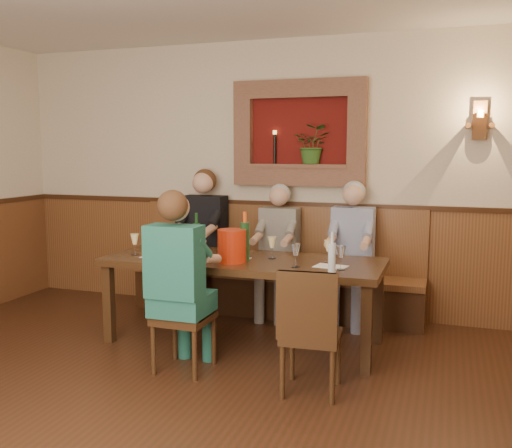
% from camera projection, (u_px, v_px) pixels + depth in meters
% --- Properties ---
extents(ground_plane, '(6.00, 6.00, 0.00)m').
position_uv_depth(ground_plane, '(134.00, 444.00, 3.29)').
color(ground_plane, '#351D0E').
rests_on(ground_plane, ground).
extents(room_shell, '(6.04, 6.04, 2.82)m').
position_uv_depth(room_shell, '(124.00, 112.00, 3.04)').
color(room_shell, beige).
rests_on(room_shell, ground).
extents(wainscoting, '(6.02, 6.02, 1.15)m').
position_uv_depth(wainscoting, '(131.00, 346.00, 3.21)').
color(wainscoting, brown).
rests_on(wainscoting, ground).
extents(wall_niche, '(1.36, 0.30, 1.06)m').
position_uv_depth(wall_niche, '(303.00, 138.00, 5.74)').
color(wall_niche, '#59100C').
rests_on(wall_niche, ground).
extents(wall_sconce, '(0.25, 0.20, 0.35)m').
position_uv_depth(wall_sconce, '(480.00, 121.00, 5.18)').
color(wall_sconce, brown).
rests_on(wall_sconce, ground).
extents(dining_table, '(2.40, 0.90, 0.75)m').
position_uv_depth(dining_table, '(243.00, 267.00, 4.94)').
color(dining_table, black).
rests_on(dining_table, ground).
extents(bench, '(3.00, 0.45, 1.11)m').
position_uv_depth(bench, '(275.00, 282.00, 5.87)').
color(bench, '#381E0F').
rests_on(bench, ground).
extents(chair_near_left, '(0.41, 0.41, 0.90)m').
position_uv_depth(chair_near_left, '(183.00, 337.00, 4.36)').
color(chair_near_left, black).
rests_on(chair_near_left, ground).
extents(chair_near_right, '(0.42, 0.42, 0.90)m').
position_uv_depth(chair_near_right, '(311.00, 357.00, 3.95)').
color(chair_near_right, black).
rests_on(chair_near_right, ground).
extents(person_bench_left, '(0.45, 0.55, 1.48)m').
position_uv_depth(person_bench_left, '(202.00, 252.00, 5.98)').
color(person_bench_left, black).
rests_on(person_bench_left, ground).
extents(person_bench_mid, '(0.39, 0.47, 1.35)m').
position_uv_depth(person_bench_mid, '(277.00, 263.00, 5.73)').
color(person_bench_mid, '#5B5753').
rests_on(person_bench_mid, ground).
extents(person_bench_right, '(0.40, 0.50, 1.39)m').
position_uv_depth(person_bench_right, '(351.00, 266.00, 5.48)').
color(person_bench_right, navy).
rests_on(person_bench_right, ground).
extents(person_chair_front, '(0.41, 0.50, 1.40)m').
position_uv_depth(person_chair_front, '(181.00, 298.00, 4.29)').
color(person_chair_front, '#1B505F').
rests_on(person_chair_front, ground).
extents(spittoon_bucket, '(0.26, 0.26, 0.27)m').
position_uv_depth(spittoon_bucket, '(232.00, 246.00, 4.76)').
color(spittoon_bucket, red).
rests_on(spittoon_bucket, dining_table).
extents(wine_bottle_green_a, '(0.08, 0.08, 0.42)m').
position_uv_depth(wine_bottle_green_a, '(245.00, 240.00, 4.82)').
color(wine_bottle_green_a, '#19471E').
rests_on(wine_bottle_green_a, dining_table).
extents(wine_bottle_green_b, '(0.08, 0.08, 0.37)m').
position_uv_depth(wine_bottle_green_b, '(197.00, 237.00, 5.18)').
color(wine_bottle_green_b, '#19471E').
rests_on(wine_bottle_green_b, dining_table).
extents(water_bottle, '(0.07, 0.07, 0.33)m').
position_uv_depth(water_bottle, '(332.00, 257.00, 4.31)').
color(water_bottle, silver).
rests_on(water_bottle, dining_table).
extents(tasting_sheet_a, '(0.35, 0.27, 0.00)m').
position_uv_depth(tasting_sheet_a, '(161.00, 257.00, 5.00)').
color(tasting_sheet_a, white).
rests_on(tasting_sheet_a, dining_table).
extents(tasting_sheet_b, '(0.30, 0.22, 0.00)m').
position_uv_depth(tasting_sheet_b, '(232.00, 259.00, 4.90)').
color(tasting_sheet_b, white).
rests_on(tasting_sheet_b, dining_table).
extents(tasting_sheet_c, '(0.28, 0.22, 0.00)m').
position_uv_depth(tasting_sheet_c, '(331.00, 266.00, 4.59)').
color(tasting_sheet_c, white).
rests_on(tasting_sheet_c, dining_table).
extents(tasting_sheet_d, '(0.29, 0.25, 0.00)m').
position_uv_depth(tasting_sheet_d, '(187.00, 261.00, 4.79)').
color(tasting_sheet_d, white).
rests_on(tasting_sheet_d, dining_table).
extents(wine_glass_0, '(0.08, 0.08, 0.19)m').
position_uv_depth(wine_glass_0, '(179.00, 248.00, 4.89)').
color(wine_glass_0, '#F6DD93').
rests_on(wine_glass_0, dining_table).
extents(wine_glass_1, '(0.08, 0.08, 0.19)m').
position_uv_depth(wine_glass_1, '(135.00, 244.00, 5.09)').
color(wine_glass_1, '#F6DD93').
rests_on(wine_glass_1, dining_table).
extents(wine_glass_2, '(0.08, 0.08, 0.19)m').
position_uv_depth(wine_glass_2, '(341.00, 258.00, 4.45)').
color(wine_glass_2, white).
rests_on(wine_glass_2, dining_table).
extents(wine_glass_3, '(0.08, 0.08, 0.19)m').
position_uv_depth(wine_glass_3, '(175.00, 241.00, 5.29)').
color(wine_glass_3, white).
rests_on(wine_glass_3, dining_table).
extents(wine_glass_4, '(0.08, 0.08, 0.19)m').
position_uv_depth(wine_glass_4, '(202.00, 252.00, 4.72)').
color(wine_glass_4, '#F6DD93').
rests_on(wine_glass_4, dining_table).
extents(wine_glass_5, '(0.08, 0.08, 0.19)m').
position_uv_depth(wine_glass_5, '(329.00, 251.00, 4.74)').
color(wine_glass_5, '#F6DD93').
rests_on(wine_glass_5, dining_table).
extents(wine_glass_6, '(0.08, 0.08, 0.19)m').
position_uv_depth(wine_glass_6, '(296.00, 255.00, 4.56)').
color(wine_glass_6, white).
rests_on(wine_glass_6, dining_table).
extents(wine_glass_7, '(0.08, 0.08, 0.19)m').
position_uv_depth(wine_glass_7, '(234.00, 251.00, 4.74)').
color(wine_glass_7, '#F6DD93').
rests_on(wine_glass_7, dining_table).
extents(wine_glass_8, '(0.08, 0.08, 0.19)m').
position_uv_depth(wine_glass_8, '(272.00, 248.00, 4.92)').
color(wine_glass_8, '#F6DD93').
rests_on(wine_glass_8, dining_table).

